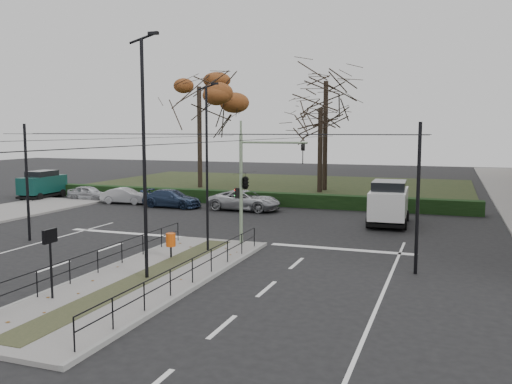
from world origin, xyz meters
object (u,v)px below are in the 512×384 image
bare_tree_center (326,89)px  bare_tree_near (321,114)px  litter_bin (171,240)px  parked_car_third (172,199)px  info_panel (50,244)px  parked_car_second (125,196)px  traffic_light (247,180)px  parked_car_fourth (245,200)px  white_van (389,202)px  green_van (43,184)px  parked_car_first (89,193)px  streetlamp_median_near (145,156)px  streetlamp_median_far (207,167)px  rust_tree (199,87)px

bare_tree_center → bare_tree_near: size_ratio=1.33×
litter_bin → parked_car_third: bearing=118.5°
info_panel → parked_car_second: 24.49m
traffic_light → parked_car_second: 18.54m
litter_bin → parked_car_fourth: parked_car_fourth is taller
bare_tree_center → bare_tree_near: 2.97m
traffic_light → white_van: 10.74m
green_van → parked_car_first: bearing=4.8°
info_panel → streetlamp_median_near: 4.57m
streetlamp_median_near → streetlamp_median_far: (0.19, 5.03, -0.70)m
litter_bin → white_van: 14.95m
streetlamp_median_far → bare_tree_near: size_ratio=0.76×
traffic_light → streetlamp_median_near: bearing=-100.9°
parked_car_fourth → bare_tree_center: bearing=-8.2°
green_van → streetlamp_median_far: bearing=-32.5°
green_van → streetlamp_median_near: bearing=-41.4°
info_panel → green_van: info_panel is taller
traffic_light → parked_car_third: traffic_light is taller
info_panel → parked_car_fourth: info_panel is taller
traffic_light → litter_bin: traffic_light is taller
green_van → rust_tree: rust_tree is taller
white_van → bare_tree_near: bearing=117.8°
streetlamp_median_far → green_van: bearing=147.5°
green_van → bare_tree_near: bare_tree_near is taller
rust_tree → bare_tree_near: rust_tree is taller
parked_car_first → parked_car_second: bearing=-100.6°
green_van → parked_car_third: bearing=-4.0°
streetlamp_median_near → rust_tree: bearing=112.2°
rust_tree → bare_tree_near: 12.31m
traffic_light → bare_tree_near: bare_tree_near is taller
traffic_light → bare_tree_near: size_ratio=0.54×
parked_car_third → bare_tree_center: 18.75m
parked_car_third → white_van: 15.99m
rust_tree → litter_bin: bearing=-66.8°
parked_car_second → white_van: bearing=-104.1°
info_panel → bare_tree_near: size_ratio=0.23×
streetlamp_median_near → parked_car_first: bearing=131.7°
parked_car_fourth → parked_car_third: bearing=96.9°
parked_car_first → green_van: bearing=94.1°
streetlamp_median_far → parked_car_third: size_ratio=1.70×
parked_car_third → parked_car_fourth: 5.64m
litter_bin → streetlamp_median_far: streetlamp_median_far is taller
white_van → bare_tree_center: size_ratio=0.38×
parked_car_third → parked_car_fourth: size_ratio=0.88×
white_van → bare_tree_center: (-7.60, 16.34, 8.04)m
streetlamp_median_near → streetlamp_median_far: bearing=87.9°
litter_bin → streetlamp_median_near: 5.04m
rust_tree → traffic_light: bearing=-59.5°
parked_car_fourth → streetlamp_median_far: bearing=-163.8°
traffic_light → streetlamp_median_far: streetlamp_median_far is taller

